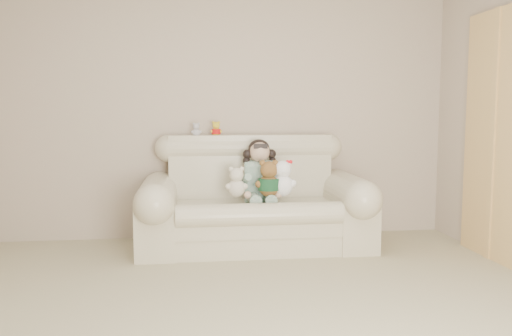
{
  "coord_description": "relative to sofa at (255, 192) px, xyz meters",
  "views": [
    {
      "loc": [
        -0.34,
        -2.77,
        1.25
      ],
      "look_at": [
        0.25,
        1.9,
        0.75
      ],
      "focal_mm": 37.27,
      "sensor_mm": 36.0,
      "label": 1
    }
  ],
  "objects": [
    {
      "name": "wall_back",
      "position": [
        -0.25,
        0.5,
        0.78
      ],
      "size": [
        4.5,
        0.0,
        4.5
      ],
      "primitive_type": "plane",
      "rotation": [
        1.57,
        0.0,
        0.0
      ],
      "color": "#B7A891",
      "rests_on": "ground"
    },
    {
      "name": "grey_mini_plush",
      "position": [
        -0.52,
        0.35,
        0.58
      ],
      "size": [
        0.12,
        0.11,
        0.16
      ],
      "primitive_type": null,
      "rotation": [
        0.0,
        0.0,
        0.32
      ],
      "color": "silver",
      "rests_on": "sofa"
    },
    {
      "name": "cream_teddy",
      "position": [
        -0.18,
        -0.13,
        0.14
      ],
      "size": [
        0.23,
        0.2,
        0.32
      ],
      "primitive_type": null,
      "rotation": [
        0.0,
        0.0,
        -0.23
      ],
      "color": "silver",
      "rests_on": "sofa"
    },
    {
      "name": "brown_teddy",
      "position": [
        0.11,
        -0.15,
        0.18
      ],
      "size": [
        0.3,
        0.27,
        0.38
      ],
      "primitive_type": null,
      "rotation": [
        0.0,
        0.0,
        -0.42
      ],
      "color": "brown",
      "rests_on": "sofa"
    },
    {
      "name": "white_cat",
      "position": [
        0.23,
        -0.14,
        0.18
      ],
      "size": [
        0.29,
        0.25,
        0.39
      ],
      "primitive_type": null,
      "rotation": [
        0.0,
        0.0,
        -0.29
      ],
      "color": "white",
      "rests_on": "sofa"
    },
    {
      "name": "door_panel",
      "position": [
        1.97,
        -0.6,
        0.54
      ],
      "size": [
        0.06,
        0.9,
        2.1
      ],
      "primitive_type": "cube",
      "color": "tan",
      "rests_on": "floor"
    },
    {
      "name": "seated_child",
      "position": [
        0.06,
        0.08,
        0.2
      ],
      "size": [
        0.41,
        0.47,
        0.59
      ],
      "primitive_type": null,
      "rotation": [
        0.0,
        0.0,
        -0.14
      ],
      "color": "#2B684A",
      "rests_on": "sofa"
    },
    {
      "name": "sofa",
      "position": [
        0.0,
        0.0,
        0.0
      ],
      "size": [
        2.1,
        0.95,
        1.03
      ],
      "primitive_type": null,
      "color": "beige",
      "rests_on": "floor"
    },
    {
      "name": "yellow_mini_bear",
      "position": [
        -0.33,
        0.37,
        0.58
      ],
      "size": [
        0.14,
        0.12,
        0.17
      ],
      "primitive_type": null,
      "rotation": [
        0.0,
        0.0,
        0.4
      ],
      "color": "yellow",
      "rests_on": "sofa"
    }
  ]
}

